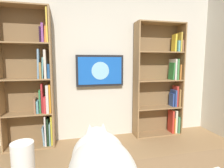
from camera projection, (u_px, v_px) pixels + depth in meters
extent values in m
cube|color=beige|center=(96.00, 62.00, 3.20)|extent=(4.52, 0.06, 2.70)
cube|color=#937047|center=(180.00, 80.00, 3.41)|extent=(0.02, 0.28, 2.04)
cube|color=#937047|center=(136.00, 81.00, 3.21)|extent=(0.02, 0.28, 2.04)
cube|color=brown|center=(155.00, 80.00, 3.44)|extent=(0.89, 0.01, 2.04)
cube|color=#937047|center=(157.00, 133.00, 3.44)|extent=(0.85, 0.27, 0.02)
cube|color=#937047|center=(158.00, 107.00, 3.38)|extent=(0.85, 0.27, 0.02)
cube|color=#937047|center=(159.00, 80.00, 3.31)|extent=(0.85, 0.27, 0.02)
cube|color=#937047|center=(159.00, 52.00, 3.25)|extent=(0.85, 0.27, 0.02)
cube|color=#937047|center=(160.00, 23.00, 3.19)|extent=(0.85, 0.27, 0.02)
cube|color=#428052|center=(176.00, 123.00, 3.51)|extent=(0.04, 0.24, 0.31)
cube|color=beige|center=(174.00, 121.00, 3.48)|extent=(0.04, 0.17, 0.43)
cube|color=orange|center=(172.00, 124.00, 3.48)|extent=(0.02, 0.20, 0.29)
cube|color=red|center=(171.00, 121.00, 3.46)|extent=(0.03, 0.17, 0.43)
cube|color=#A37740|center=(178.00, 97.00, 3.44)|extent=(0.03, 0.18, 0.33)
cube|color=#BA352D|center=(175.00, 96.00, 3.43)|extent=(0.04, 0.16, 0.38)
cube|color=#2D4787|center=(173.00, 98.00, 3.42)|extent=(0.03, 0.19, 0.31)
cube|color=#324D97|center=(172.00, 100.00, 3.43)|extent=(0.03, 0.15, 0.25)
cube|color=orange|center=(179.00, 72.00, 3.38)|extent=(0.03, 0.15, 0.28)
cube|color=#72A5A1|center=(176.00, 72.00, 3.38)|extent=(0.03, 0.13, 0.26)
cube|color=#408446|center=(175.00, 69.00, 3.35)|extent=(0.03, 0.24, 0.37)
cube|color=silver|center=(173.00, 69.00, 3.36)|extent=(0.03, 0.24, 0.38)
cube|color=#30833E|center=(172.00, 71.00, 3.33)|extent=(0.04, 0.17, 0.31)
cube|color=#935F44|center=(180.00, 46.00, 3.33)|extent=(0.03, 0.22, 0.20)
cube|color=gold|center=(178.00, 42.00, 3.31)|extent=(0.03, 0.24, 0.34)
cube|color=#5AA5A6|center=(176.00, 47.00, 3.31)|extent=(0.04, 0.20, 0.19)
cube|color=yellow|center=(174.00, 43.00, 3.29)|extent=(0.04, 0.13, 0.31)
cube|color=#937047|center=(52.00, 79.00, 2.87)|extent=(0.02, 0.28, 2.19)
cube|color=#937047|center=(0.00, 80.00, 2.70)|extent=(0.02, 0.28, 2.19)
cube|color=brown|center=(29.00, 78.00, 2.92)|extent=(0.76, 0.01, 2.19)
cube|color=#937047|center=(31.00, 146.00, 2.92)|extent=(0.71, 0.27, 0.02)
cube|color=#937047|center=(29.00, 114.00, 2.85)|extent=(0.71, 0.27, 0.02)
cube|color=#937047|center=(27.00, 79.00, 2.79)|extent=(0.71, 0.27, 0.02)
cube|color=#937047|center=(25.00, 43.00, 2.72)|extent=(0.71, 0.27, 0.02)
cube|color=#937047|center=(22.00, 5.00, 2.65)|extent=(0.71, 0.27, 0.02)
cube|color=gold|center=(52.00, 130.00, 2.96)|extent=(0.02, 0.14, 0.48)
cube|color=#6FA3AC|center=(50.00, 133.00, 2.96)|extent=(0.02, 0.17, 0.35)
cube|color=black|center=(48.00, 131.00, 2.96)|extent=(0.03, 0.19, 0.43)
cube|color=silver|center=(46.00, 130.00, 2.95)|extent=(0.02, 0.19, 0.49)
cube|color=#688DA2|center=(44.00, 135.00, 2.96)|extent=(0.04, 0.16, 0.30)
cube|color=orange|center=(50.00, 98.00, 2.89)|extent=(0.03, 0.17, 0.44)
cube|color=silver|center=(48.00, 98.00, 2.89)|extent=(0.04, 0.23, 0.44)
cube|color=#BE2F32|center=(45.00, 104.00, 2.90)|extent=(0.04, 0.23, 0.25)
cube|color=#B3272B|center=(42.00, 98.00, 2.88)|extent=(0.03, 0.15, 0.46)
cube|color=#2D7842|center=(40.00, 101.00, 2.88)|extent=(0.02, 0.17, 0.36)
cube|color=#5A939C|center=(38.00, 106.00, 2.87)|extent=(0.03, 0.17, 0.19)
cube|color=#966649|center=(36.00, 105.00, 2.86)|extent=(0.02, 0.19, 0.24)
cube|color=#22538E|center=(49.00, 71.00, 2.85)|extent=(0.04, 0.16, 0.22)
cube|color=beige|center=(45.00, 64.00, 2.82)|extent=(0.04, 0.20, 0.44)
cube|color=#5B9B9F|center=(43.00, 68.00, 2.81)|extent=(0.04, 0.15, 0.32)
cube|color=olive|center=(41.00, 70.00, 2.81)|extent=(0.03, 0.22, 0.25)
cube|color=#6D92B1|center=(39.00, 64.00, 2.78)|extent=(0.04, 0.14, 0.45)
cube|color=gold|center=(47.00, 26.00, 2.76)|extent=(0.02, 0.24, 0.51)
cube|color=orange|center=(46.00, 35.00, 2.76)|extent=(0.04, 0.14, 0.24)
cube|color=#824289|center=(43.00, 34.00, 2.77)|extent=(0.03, 0.21, 0.28)
cube|color=black|center=(40.00, 35.00, 2.76)|extent=(0.02, 0.15, 0.24)
cube|color=black|center=(100.00, 71.00, 3.15)|extent=(0.82, 0.06, 0.54)
cube|color=blue|center=(100.00, 71.00, 3.12)|extent=(0.75, 0.01, 0.47)
cylinder|color=#8CCCEA|center=(100.00, 71.00, 3.11)|extent=(0.30, 0.00, 0.30)
ellipsoid|color=white|center=(99.00, 156.00, 0.86)|extent=(0.25, 0.25, 0.23)
sphere|color=white|center=(97.00, 139.00, 0.91)|extent=(0.12, 0.12, 0.12)
cone|color=white|center=(103.00, 129.00, 0.91)|extent=(0.05, 0.05, 0.07)
cone|color=white|center=(90.00, 131.00, 0.89)|extent=(0.05, 0.05, 0.07)
cone|color=beige|center=(103.00, 131.00, 0.91)|extent=(0.03, 0.03, 0.05)
cone|color=beige|center=(90.00, 132.00, 0.89)|extent=(0.03, 0.03, 0.05)
cylinder|color=white|center=(23.00, 165.00, 0.91)|extent=(0.11, 0.11, 0.24)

